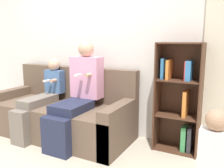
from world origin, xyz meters
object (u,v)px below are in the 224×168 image
(child_seated, at_px, (40,98))
(bookshelf, at_px, (180,97))
(couch, at_px, (62,114))
(toddler_standing, at_px, (213,162))
(adult_seated, at_px, (78,91))

(child_seated, height_order, bookshelf, bookshelf)
(couch, distance_m, toddler_standing, 2.22)
(couch, height_order, child_seated, child_seated)
(adult_seated, xyz_separation_m, toddler_standing, (1.73, -0.67, -0.25))
(couch, relative_size, toddler_standing, 2.38)
(adult_seated, distance_m, toddler_standing, 1.87)
(couch, bearing_deg, bookshelf, 10.80)
(adult_seated, height_order, bookshelf, adult_seated)
(child_seated, distance_m, bookshelf, 1.92)
(couch, xyz_separation_m, adult_seated, (0.35, -0.08, 0.39))
(bookshelf, bearing_deg, couch, -169.20)
(couch, height_order, toddler_standing, couch)
(adult_seated, height_order, toddler_standing, adult_seated)
(couch, relative_size, child_seated, 1.90)
(adult_seated, bearing_deg, toddler_standing, -21.23)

